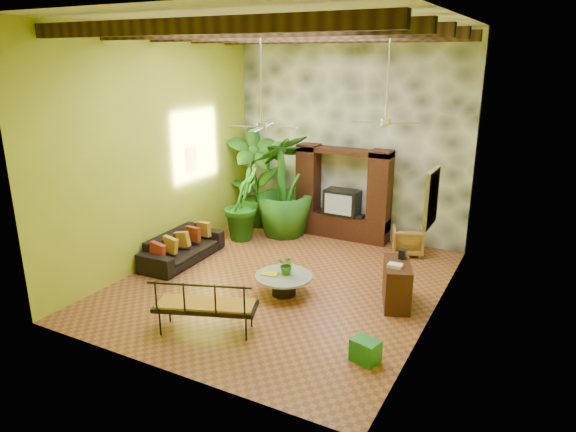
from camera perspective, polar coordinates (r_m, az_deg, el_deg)
The scene contains 23 objects.
ground at distance 10.53m, azimuth -0.60°, elevation -7.36°, with size 7.00×7.00×0.00m, color brown.
ceiling at distance 9.59m, azimuth -0.70°, elevation 20.93°, with size 6.00×7.00×0.02m, color silver.
back_wall at distance 12.89m, azimuth 6.90°, elevation 8.73°, with size 6.00×0.02×5.00m, color #99AD27.
left_wall at distance 11.47m, azimuth -14.04°, elevation 7.29°, with size 0.02×7.00×5.00m, color #99AD27.
right_wall at distance 8.76m, azimuth 16.91°, elevation 4.06°, with size 0.02×7.00×5.00m, color #99AD27.
stone_accent_wall at distance 12.84m, azimuth 6.80°, elevation 8.70°, with size 5.98×0.10×4.98m, color #3E4147.
ceiling_beams at distance 9.58m, azimuth -0.70°, elevation 19.62°, with size 5.95×5.36×0.22m.
entertainment_center at distance 12.88m, azimuth 6.06°, elevation 1.77°, with size 2.40×0.55×2.30m.
ceiling_fan_front at distance 9.37m, azimuth -2.96°, elevation 11.21°, with size 1.28×1.28×1.86m.
ceiling_fan_back at distance 10.10m, azimuth 10.86°, elevation 11.37°, with size 1.28×1.28×1.86m.
wall_art_mask at distance 12.27m, azimuth -10.66°, elevation 6.23°, with size 0.06×0.32×0.55m, color gold.
wall_art_painting at distance 8.24m, azimuth 15.67°, elevation 1.93°, with size 0.06×0.70×0.90m, color #276292.
sofa at distance 11.74m, azimuth -11.63°, elevation -3.38°, with size 2.18×0.85×0.64m, color black.
wicker_armchair at distance 12.21m, azimuth 13.15°, elevation -2.69°, with size 0.67×0.69×0.63m, color #955E36.
tall_plant_a at distance 13.59m, azimuth -3.75°, elevation 4.27°, with size 1.41×0.95×2.67m, color #276219.
tall_plant_b at distance 12.77m, azimuth -5.13°, elevation 1.45°, with size 1.01×0.82×1.84m, color #1A5817.
tall_plant_c at distance 12.91m, azimuth -0.47°, elevation 3.40°, with size 1.45×1.45×2.58m, color #246119.
coffee_table at distance 9.92m, azimuth -0.47°, elevation -7.35°, with size 1.10×1.10×0.40m.
centerpiece_plant at distance 9.83m, azimuth -0.12°, elevation -5.43°, with size 0.35×0.30×0.39m, color #255F19.
yellow_tray at distance 9.88m, azimuth -2.04°, elevation -6.43°, with size 0.31×0.22×0.03m, color yellow.
iron_bench at distance 8.61m, azimuth -9.45°, elevation -9.62°, with size 1.78×1.18×0.57m.
side_console at distance 9.69m, azimuth 11.99°, elevation -7.39°, with size 0.46×1.02×0.81m, color #361811.
green_bin at distance 8.03m, azimuth 8.60°, elevation -14.56°, with size 0.40×0.30×0.35m, color #217E3D.
Camera 1 is at (4.58, -8.40, 4.39)m, focal length 32.00 mm.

